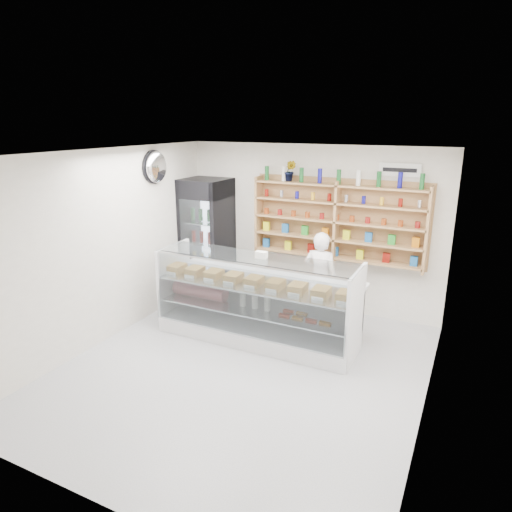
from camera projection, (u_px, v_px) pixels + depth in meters
The scene contains 8 objects.
room at pixel (242, 269), 5.64m from camera, with size 5.00×5.00×5.00m.
display_counter at pixel (257, 316), 6.80m from camera, with size 2.99×0.89×1.30m.
shop_worker at pixel (320, 278), 7.25m from camera, with size 0.55×0.36×1.51m, color white.
drinks_cooler at pixel (207, 238), 8.34m from camera, with size 0.81×0.78×2.18m.
wall_shelving at pixel (336, 221), 7.38m from camera, with size 2.84×0.28×1.33m.
potted_plant at pixel (290, 171), 7.51m from camera, with size 0.19×0.15×0.34m, color #1E6626.
security_mirror at pixel (156, 167), 7.29m from camera, with size 0.15×0.50×0.50m, color silver.
wall_sign at pixel (400, 170), 6.87m from camera, with size 0.62×0.03×0.20m, color white.
Camera 1 is at (2.51, -4.73, 3.17)m, focal length 32.00 mm.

